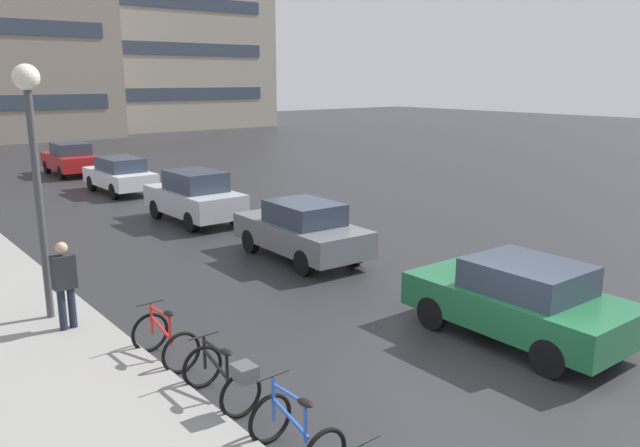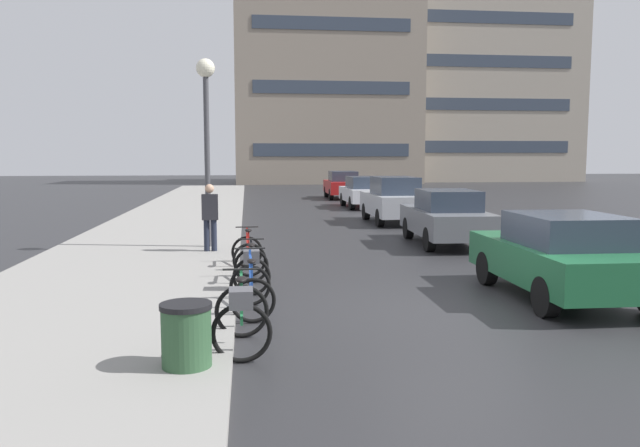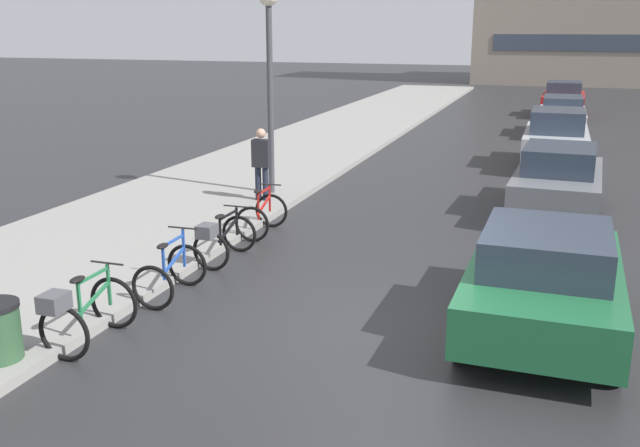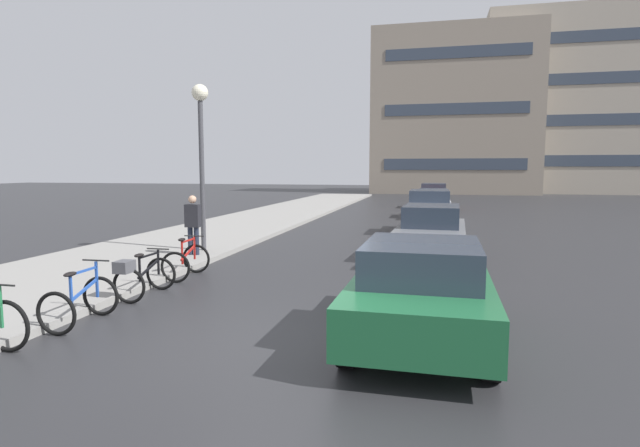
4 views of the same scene
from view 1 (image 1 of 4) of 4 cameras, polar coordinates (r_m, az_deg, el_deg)
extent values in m
plane|color=#28282B|center=(10.39, 13.64, -14.04)|extent=(140.00, 140.00, 0.00)
cylinder|color=black|center=(6.89, 3.87, -19.45)|extent=(0.50, 0.03, 0.03)
torus|color=black|center=(8.56, -4.57, -17.34)|extent=(0.69, 0.08, 0.69)
cube|color=#234CA8|center=(7.93, -1.34, -17.85)|extent=(0.04, 0.04, 0.51)
cube|color=#234CA8|center=(8.35, -4.27, -15.73)|extent=(0.04, 0.04, 0.62)
cube|color=#234CA8|center=(8.01, -2.87, -15.27)|extent=(0.06, 0.65, 0.04)
cube|color=#234CA8|center=(8.15, -2.72, -17.33)|extent=(0.06, 0.74, 0.27)
ellipsoid|color=black|center=(7.78, -1.35, -16.07)|extent=(0.15, 0.26, 0.07)
cylinder|color=black|center=(8.19, -4.31, -13.71)|extent=(0.50, 0.04, 0.03)
torus|color=black|center=(10.02, -10.69, -12.75)|extent=(0.69, 0.06, 0.69)
torus|color=black|center=(9.14, -7.26, -15.28)|extent=(0.69, 0.06, 0.69)
cube|color=black|center=(9.31, -8.50, -13.07)|extent=(0.04, 0.04, 0.49)
cube|color=black|center=(9.84, -10.52, -11.56)|extent=(0.04, 0.04, 0.52)
cube|color=black|center=(9.49, -9.59, -11.14)|extent=(0.04, 0.67, 0.04)
cube|color=black|center=(9.58, -9.44, -12.66)|extent=(0.04, 0.76, 0.27)
ellipsoid|color=black|center=(9.20, -8.56, -11.54)|extent=(0.14, 0.26, 0.07)
cylinder|color=black|center=(9.73, -10.59, -10.06)|extent=(0.50, 0.03, 0.03)
cube|color=#4C4C51|center=(8.87, -6.92, -13.37)|extent=(0.28, 0.34, 0.22)
torus|color=black|center=(11.43, -15.26, -9.59)|extent=(0.71, 0.09, 0.70)
torus|color=black|center=(10.53, -12.56, -11.45)|extent=(0.71, 0.09, 0.70)
cube|color=red|center=(10.72, -13.57, -9.49)|extent=(0.04, 0.04, 0.54)
cube|color=red|center=(11.26, -15.16, -8.43)|extent=(0.04, 0.04, 0.55)
cube|color=red|center=(10.91, -14.45, -7.81)|extent=(0.07, 0.66, 0.04)
cube|color=red|center=(10.99, -14.30, -9.26)|extent=(0.07, 0.75, 0.27)
ellipsoid|color=black|center=(10.61, -13.66, -7.98)|extent=(0.15, 0.27, 0.07)
cylinder|color=black|center=(11.16, -15.25, -7.02)|extent=(0.50, 0.05, 0.03)
cube|color=#1E6038|center=(12.03, 17.61, -7.12)|extent=(2.00, 4.04, 0.64)
cube|color=#2D3847|center=(11.76, 18.45, -4.63)|extent=(1.62, 1.97, 0.53)
cylinder|color=black|center=(12.19, 10.30, -8.03)|extent=(0.23, 0.64, 0.64)
cylinder|color=black|center=(13.48, 15.30, -6.21)|extent=(0.23, 0.64, 0.64)
cylinder|color=black|center=(10.84, 20.29, -11.43)|extent=(0.23, 0.64, 0.64)
cylinder|color=black|center=(12.27, 24.68, -8.93)|extent=(0.23, 0.64, 0.64)
cube|color=slate|center=(16.51, -1.76, -0.98)|extent=(1.95, 4.21, 0.67)
cube|color=#2D3847|center=(16.23, -1.44, 1.00)|extent=(1.54, 1.98, 0.56)
cylinder|color=black|center=(17.24, -6.34, -1.59)|extent=(0.25, 0.65, 0.64)
cylinder|color=black|center=(18.05, -2.01, -0.84)|extent=(0.25, 0.65, 0.64)
cylinder|color=black|center=(15.14, -1.45, -3.59)|extent=(0.25, 0.65, 0.64)
cylinder|color=black|center=(16.06, 3.17, -2.63)|extent=(0.25, 0.65, 0.64)
cube|color=#B2B5BA|center=(21.17, -11.43, 2.05)|extent=(1.81, 4.04, 0.76)
cube|color=#2D3847|center=(20.91, -11.31, 3.86)|extent=(1.48, 2.01, 0.64)
cylinder|color=black|center=(22.01, -14.73, 1.29)|extent=(0.22, 0.64, 0.64)
cylinder|color=black|center=(22.69, -11.11, 1.82)|extent=(0.22, 0.64, 0.64)
cylinder|color=black|center=(19.81, -11.70, 0.16)|extent=(0.22, 0.64, 0.64)
cylinder|color=black|center=(20.56, -7.81, 0.78)|extent=(0.22, 0.64, 0.64)
cube|color=silver|center=(27.36, -17.84, 4.01)|extent=(1.73, 4.05, 0.62)
cube|color=#2D3847|center=(27.13, -17.80, 5.19)|extent=(1.41, 2.20, 0.55)
cylinder|color=black|center=(28.32, -20.14, 3.49)|extent=(0.22, 0.64, 0.64)
cylinder|color=black|center=(28.83, -17.34, 3.85)|extent=(0.22, 0.64, 0.64)
cylinder|color=black|center=(25.99, -18.30, 2.82)|extent=(0.22, 0.64, 0.64)
cylinder|color=black|center=(26.55, -15.29, 3.23)|extent=(0.22, 0.64, 0.64)
cube|color=#AD1919|center=(33.36, -21.83, 5.30)|extent=(1.90, 4.04, 0.70)
cube|color=#2D3847|center=(33.13, -21.85, 6.36)|extent=(1.54, 1.94, 0.57)
cylinder|color=black|center=(34.38, -23.67, 4.76)|extent=(0.23, 0.64, 0.64)
cylinder|color=black|center=(34.81, -21.07, 5.08)|extent=(0.23, 0.64, 0.64)
cylinder|color=black|center=(32.00, -22.55, 4.31)|extent=(0.23, 0.64, 0.64)
cylinder|color=black|center=(32.46, -19.78, 4.66)|extent=(0.23, 0.64, 0.64)
cylinder|color=#1E2333|center=(12.53, -22.47, -7.59)|extent=(0.14, 0.14, 0.92)
cylinder|color=#1E2333|center=(12.58, -21.70, -7.43)|extent=(0.14, 0.14, 0.92)
cube|color=#232328|center=(12.31, -22.39, -4.12)|extent=(0.41, 0.26, 0.63)
sphere|color=tan|center=(12.20, -22.58, -2.08)|extent=(0.22, 0.22, 0.22)
cylinder|color=#424247|center=(12.82, -24.23, 1.07)|extent=(0.14, 0.14, 4.51)
sphere|color=#F2EACC|center=(12.58, -25.29, 12.01)|extent=(0.48, 0.48, 0.48)
cube|color=#333D4C|center=(50.26, -26.10, 9.87)|extent=(13.41, 0.06, 1.10)
cube|color=#333D4C|center=(50.35, -26.72, 15.83)|extent=(13.41, 0.06, 1.10)
cube|color=#9E9384|center=(61.19, -14.87, 16.90)|extent=(21.66, 7.25, 18.25)
cube|color=#333D4C|center=(57.73, -13.00, 11.44)|extent=(17.76, 0.06, 1.10)
cube|color=#333D4C|center=(57.77, -13.21, 15.30)|extent=(17.76, 0.06, 1.10)
cube|color=#333D4C|center=(58.07, -13.42, 19.13)|extent=(17.76, 0.06, 1.10)
camera|label=2|loc=(6.17, 91.57, -21.62)|focal=35.00mm
camera|label=3|loc=(10.17, 70.56, 0.69)|focal=40.00mm
camera|label=4|loc=(10.00, 56.70, -5.29)|focal=28.00mm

